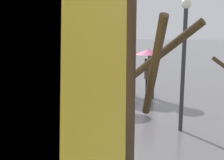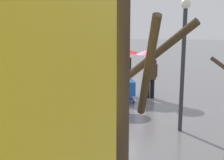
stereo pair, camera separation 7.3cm
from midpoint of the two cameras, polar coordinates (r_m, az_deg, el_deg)
ground_plane at (r=12.70m, az=-0.63°, el=-3.43°), size 90.00×90.00×0.00m
slush_patch_under_van at (r=14.56m, az=-7.48°, el=-1.60°), size 2.68×2.68×0.01m
slush_patch_mid_street at (r=13.01m, az=-5.18°, el=-3.10°), size 1.36×1.36×0.01m
slush_patch_far_side at (r=14.59m, az=-5.01°, el=-1.52°), size 1.76×1.76×0.01m
cargo_van_parked_right at (r=13.83m, az=-16.53°, el=2.30°), size 2.43×5.45×2.60m
shopping_cart_vendor at (r=11.90m, az=3.20°, el=-1.63°), size 0.72×0.92×1.04m
hand_dolly_boxes at (r=11.88m, az=-1.23°, el=-1.66°), size 0.67×0.80×1.32m
pedestrian_pink_side at (r=11.62m, az=-2.43°, el=3.16°), size 1.04×1.04×2.15m
pedestrian_black_side at (r=12.44m, az=7.50°, el=3.61°), size 1.04×1.04×2.15m
pedestrian_white_side at (r=12.86m, az=3.13°, el=3.93°), size 1.04×1.04×2.15m
bare_tree_far at (r=2.89m, az=1.92°, el=-11.39°), size 1.37×1.39×4.13m
street_lamp at (r=8.63m, az=14.07°, el=5.29°), size 0.28×0.28×3.86m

